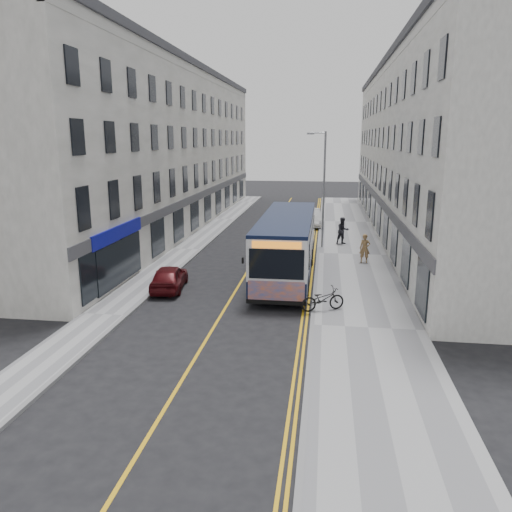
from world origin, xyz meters
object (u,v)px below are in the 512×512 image
(streetlamp, at_px, (323,186))
(pedestrian_near, at_px, (365,248))
(car_white, at_px, (311,218))
(car_maroon, at_px, (169,277))
(city_bus, at_px, (287,244))
(bicycle, at_px, (323,299))
(pedestrian_far, at_px, (343,231))

(streetlamp, height_order, pedestrian_near, streetlamp)
(car_white, height_order, car_maroon, car_white)
(city_bus, height_order, bicycle, city_bus)
(streetlamp, bearing_deg, pedestrian_far, 36.23)
(city_bus, bearing_deg, pedestrian_far, 69.17)
(streetlamp, xyz_separation_m, pedestrian_near, (2.68, -4.26, -3.38))
(car_maroon, bearing_deg, bicycle, 155.61)
(pedestrian_far, xyz_separation_m, car_maroon, (-9.08, -12.04, -0.45))
(car_white, bearing_deg, city_bus, -97.77)
(pedestrian_far, height_order, car_maroon, pedestrian_far)
(pedestrian_far, bearing_deg, city_bus, -135.41)
(pedestrian_far, bearing_deg, streetlamp, -168.34)
(bicycle, bearing_deg, city_bus, -4.25)
(city_bus, distance_m, pedestrian_far, 9.41)
(bicycle, relative_size, pedestrian_far, 1.03)
(bicycle, xyz_separation_m, car_white, (-1.25, 22.49, 0.10))
(pedestrian_far, height_order, car_white, pedestrian_far)
(streetlamp, relative_size, pedestrian_far, 4.13)
(streetlamp, xyz_separation_m, pedestrian_far, (1.51, 1.11, -3.29))
(streetlamp, height_order, bicycle, streetlamp)
(bicycle, distance_m, car_white, 22.52)
(bicycle, bearing_deg, car_white, -20.69)
(streetlamp, bearing_deg, car_maroon, -124.70)
(pedestrian_near, bearing_deg, city_bus, -141.45)
(pedestrian_near, distance_m, car_white, 13.83)
(pedestrian_near, height_order, car_white, pedestrian_near)
(city_bus, xyz_separation_m, car_white, (0.80, 16.72, -1.14))
(city_bus, bearing_deg, car_maroon, -150.32)
(pedestrian_near, bearing_deg, pedestrian_far, 103.79)
(city_bus, distance_m, car_white, 16.78)
(bicycle, height_order, car_maroon, car_maroon)
(streetlamp, distance_m, bicycle, 13.94)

